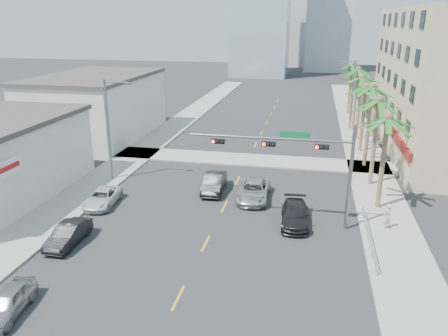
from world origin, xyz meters
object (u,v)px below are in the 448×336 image
object	(u,v)px
car_parked_mid	(68,234)
pedestrian	(387,216)
traffic_signal_mast	(302,157)
car_parked_near	(7,302)
car_lane_left	(214,183)
car_lane_center	(253,191)
car_lane_right	(295,215)
car_parked_far	(102,198)

from	to	relation	value
car_parked_mid	pedestrian	bearing A→B (deg)	16.20
traffic_signal_mast	car_parked_near	bearing A→B (deg)	-136.52
car_lane_left	car_lane_center	size ratio (longest dim) A/B	0.89
car_parked_near	car_lane_right	distance (m)	18.62
car_lane_center	car_lane_right	size ratio (longest dim) A/B	1.09
traffic_signal_mast	pedestrian	size ratio (longest dim) A/B	6.18
car_lane_right	car_parked_far	bearing A→B (deg)	175.39
car_parked_mid	car_parked_far	bearing A→B (deg)	96.08
car_parked_near	car_parked_mid	bearing A→B (deg)	89.03
car_lane_left	pedestrian	size ratio (longest dim) A/B	2.56
car_parked_mid	car_lane_center	xyz separation A→B (m)	(10.67, 9.81, 0.05)
car_parked_far	pedestrian	distance (m)	21.12
traffic_signal_mast	car_lane_left	world-z (taller)	traffic_signal_mast
car_lane_left	car_lane_center	world-z (taller)	car_lane_left
car_parked_mid	car_parked_far	distance (m)	6.28
car_parked_far	car_parked_near	bearing A→B (deg)	-87.88
car_parked_near	car_lane_left	xyz separation A→B (m)	(6.30, 17.96, 0.09)
traffic_signal_mast	car_parked_far	xyz separation A→B (m)	(-15.18, 0.47, -4.46)
car_parked_near	pedestrian	distance (m)	23.61
car_lane_right	traffic_signal_mast	bearing A→B (deg)	-31.19
car_lane_left	car_lane_right	distance (m)	8.56
traffic_signal_mast	car_lane_center	size ratio (longest dim) A/B	2.14
traffic_signal_mast	car_parked_far	world-z (taller)	traffic_signal_mast
car_lane_right	car_lane_left	bearing A→B (deg)	141.50
car_lane_right	pedestrian	bearing A→B (deg)	-1.00
car_parked_mid	pedestrian	size ratio (longest dim) A/B	2.27
traffic_signal_mast	car_parked_mid	bearing A→B (deg)	-158.25
car_lane_right	car_parked_near	bearing A→B (deg)	-138.97
car_lane_right	pedestrian	xyz separation A→B (m)	(6.21, 0.26, 0.36)
pedestrian	car_lane_left	bearing A→B (deg)	-62.30
pedestrian	car_lane_right	bearing A→B (deg)	-40.48
traffic_signal_mast	car_parked_mid	distance (m)	16.16
car_lane_left	pedestrian	world-z (taller)	pedestrian
car_parked_near	traffic_signal_mast	bearing A→B (deg)	35.59
traffic_signal_mast	car_lane_left	distance (m)	9.86
car_parked_mid	car_lane_left	xyz separation A→B (m)	(7.17, 10.83, 0.09)
car_lane_center	car_lane_right	world-z (taller)	car_lane_center
car_parked_far	car_lane_right	distance (m)	14.90
traffic_signal_mast	car_parked_near	size ratio (longest dim) A/B	2.84
car_parked_mid	car_lane_center	bearing A→B (deg)	41.95
pedestrian	car_parked_near	bearing A→B (deg)	-8.60
traffic_signal_mast	car_lane_left	xyz separation A→B (m)	(-7.28, 5.07, -4.30)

